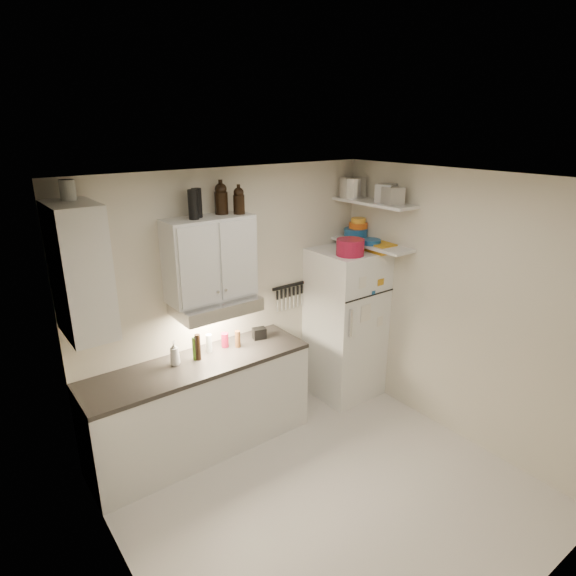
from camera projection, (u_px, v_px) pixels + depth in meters
floor at (328, 495)px, 4.07m from camera, size 3.20×3.00×0.02m
ceiling at (339, 181)px, 3.22m from camera, size 3.20×3.00×0.02m
back_wall at (231, 301)px, 4.79m from camera, size 3.20×0.02×2.60m
left_wall at (122, 435)px, 2.73m from camera, size 0.02×3.00×2.60m
right_wall at (459, 310)px, 4.56m from camera, size 0.02×3.00×2.60m
base_cabinet at (201, 408)px, 4.52m from camera, size 2.10×0.60×0.88m
countertop at (198, 364)px, 4.37m from camera, size 2.10×0.62×0.04m
upper_cabinet at (210, 258)px, 4.31m from camera, size 0.80×0.33×0.75m
side_cabinet at (80, 271)px, 3.53m from camera, size 0.33×0.55×1.00m
range_hood at (216, 306)px, 4.41m from camera, size 0.76×0.46×0.12m
fridge at (345, 324)px, 5.38m from camera, size 0.70×0.68×1.70m
shelf_hi at (374, 202)px, 4.95m from camera, size 0.30×0.95×0.03m
shelf_lo at (371, 244)px, 5.09m from camera, size 0.30×0.95×0.03m
knife_strip at (289, 286)px, 5.16m from camera, size 0.42×0.02×0.03m
dutch_oven at (350, 247)px, 4.87m from camera, size 0.37×0.37×0.17m
book_stack at (380, 248)px, 5.01m from camera, size 0.24×0.29×0.09m
spice_jar at (349, 246)px, 5.05m from camera, size 0.07×0.07×0.10m
stock_pot at (353, 187)px, 5.15m from camera, size 0.38×0.38×0.21m
tin_a at (386, 193)px, 4.84m from camera, size 0.23×0.22×0.18m
tin_b at (393, 196)px, 4.72m from camera, size 0.21×0.21×0.17m
bowl_teal at (356, 233)px, 5.30m from camera, size 0.26×0.26×0.10m
bowl_orange at (358, 225)px, 5.29m from camera, size 0.20×0.20×0.06m
bowl_yellow at (358, 220)px, 5.27m from camera, size 0.16×0.16×0.05m
plates at (371, 242)px, 5.02m from camera, size 0.22×0.22×0.05m
growler_a at (221, 198)px, 4.28m from camera, size 0.15×0.15×0.28m
growler_b at (239, 200)px, 4.29m from camera, size 0.13×0.13×0.24m
thermos_a at (197, 203)px, 4.14m from camera, size 0.09×0.09×0.25m
thermos_b at (193, 205)px, 4.05m from camera, size 0.11×0.11×0.25m
side_jar at (68, 190)px, 3.44m from camera, size 0.14×0.14×0.15m
soap_bottle at (174, 352)px, 4.28m from camera, size 0.13×0.13×0.26m
pepper_mill at (238, 339)px, 4.63m from camera, size 0.07×0.07×0.17m
oil_bottle at (195, 349)px, 4.38m from camera, size 0.04×0.04×0.22m
vinegar_bottle at (198, 347)px, 4.37m from camera, size 0.06×0.06×0.25m
clear_bottle at (209, 343)px, 4.54m from camera, size 0.06×0.06×0.17m
red_jar at (225, 340)px, 4.64m from camera, size 0.07×0.07×0.14m
caddy at (259, 333)px, 4.83m from camera, size 0.15×0.12×0.11m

